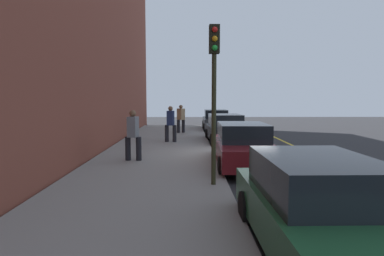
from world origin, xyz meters
name	(u,v)px	position (x,y,z in m)	size (l,w,h in m)	color
ground_plane	(240,159)	(0.00, 0.00, 0.00)	(56.00, 56.00, 0.00)	#28282B
sidewalk	(156,157)	(0.00, -3.30, 0.07)	(28.00, 4.60, 0.15)	gray
lane_stripe_centre	(321,158)	(0.00, 3.20, 0.00)	(28.00, 0.14, 0.01)	gold
parked_car_charcoal	(216,120)	(-11.18, -0.03, 0.76)	(4.40, 1.96, 1.51)	black
parked_car_black	(226,129)	(-4.48, -0.07, 0.76)	(4.17, 2.02, 1.51)	black
parked_car_maroon	(243,146)	(1.68, -0.17, 0.76)	(4.41, 1.97, 1.51)	black
parked_car_green	(320,209)	(8.16, -0.10, 0.76)	(4.55, 1.93, 1.51)	black
pedestrian_grey_coat	(133,134)	(1.10, -4.01, 1.11)	(0.52, 0.59, 1.81)	black
pedestrian_navy_coat	(171,123)	(-3.90, -2.94, 1.12)	(0.53, 0.59, 1.81)	black
pedestrian_tan_coat	(181,118)	(-8.29, -2.51, 1.10)	(0.56, 0.53, 1.78)	black
traffic_light_pole	(214,77)	(4.45, -1.39, 2.91)	(0.35, 0.26, 4.05)	#2D2D19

